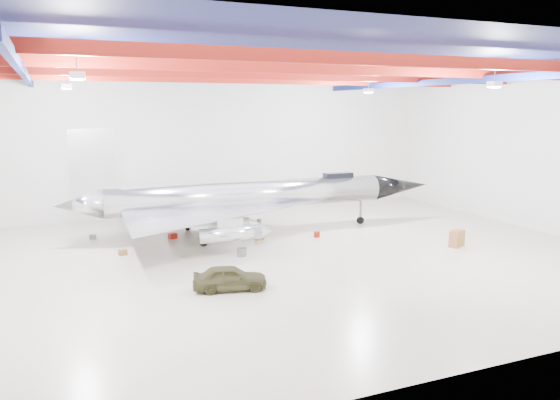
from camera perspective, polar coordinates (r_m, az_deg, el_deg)
name	(u,v)px	position (r m, az deg, el deg)	size (l,w,h in m)	color
floor	(269,259)	(31.22, -1.13, -6.18)	(40.00, 40.00, 0.00)	#BDB296
wall_back	(200,145)	(44.42, -8.37, 5.67)	(40.00, 40.00, 0.00)	silver
wall_right	(537,151)	(41.89, 25.26, 4.61)	(30.00, 30.00, 0.00)	silver
ceiling	(269,60)	(30.13, -1.20, 14.38)	(40.00, 40.00, 0.00)	#0A0F38
ceiling_structure	(269,73)	(30.08, -1.19, 13.09)	(39.50, 29.50, 1.08)	maroon
jet_aircraft	(249,199)	(37.00, -3.24, 0.10)	(26.65, 15.73, 7.27)	silver
jeep	(230,278)	(26.09, -5.26, -8.08)	(1.40, 3.49, 1.19)	#3A381D
desk	(457,238)	(35.55, 18.00, -3.85)	(1.11, 0.55, 1.02)	brown
crate_ply	(123,252)	(33.33, -16.12, -5.25)	(0.47, 0.38, 0.33)	olive
toolbox_red	(173,236)	(36.61, -11.15, -3.70)	(0.50, 0.40, 0.35)	maroon
engine_drum	(242,252)	(31.80, -4.02, -5.44)	(0.55, 0.55, 0.50)	#59595B
parts_bin	(247,232)	(36.97, -3.50, -3.36)	(0.56, 0.45, 0.39)	olive
crate_small	(93,237)	(37.88, -18.99, -3.65)	(0.41, 0.33, 0.29)	#59595B
tool_chest	(317,234)	(36.41, 3.87, -3.60)	(0.40, 0.40, 0.36)	maroon
oil_barrel	(259,237)	(35.54, -2.16, -3.91)	(0.52, 0.41, 0.36)	olive
spares_box	(259,221)	(40.63, -2.21, -2.21)	(0.36, 0.36, 0.33)	#59595B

